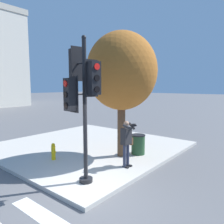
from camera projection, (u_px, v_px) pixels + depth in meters
The scene contains 7 objects.
ground_plane at pixel (86, 198), 5.94m from camera, with size 160.00×160.00×0.00m, color #5B5B5E.
sidewalk_corner at pixel (88, 146), 10.82m from camera, with size 8.00×8.00×0.13m.
traffic_signal_pole at pixel (81, 91), 6.24m from camera, with size 0.91×1.29×4.33m.
person_photographer at pixel (127, 140), 7.80m from camera, with size 0.58×0.54×1.67m.
street_tree at pixel (122, 72), 8.72m from camera, with size 2.84×2.84×5.05m.
fire_hydrant at pixel (53, 151), 8.61m from camera, with size 0.16×0.22×0.67m.
trash_bin at pixel (138, 144), 9.32m from camera, with size 0.60×0.60×0.84m.
Camera 1 is at (-3.89, -4.11, 3.04)m, focal length 35.00 mm.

